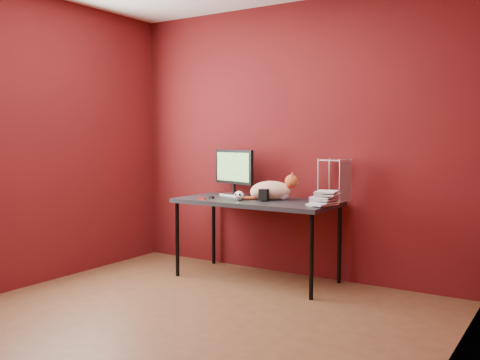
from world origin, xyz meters
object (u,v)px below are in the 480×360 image
Objects in this scene: cat at (272,190)px; book_stack at (317,122)px; desk at (256,205)px; skull_mug at (239,196)px; speaker at (264,196)px; monitor at (234,170)px.

cat is 0.81m from book_stack.
skull_mug reaches higher than desk.
skull_mug is (-0.11, -0.13, 0.09)m from desk.
book_stack is (0.51, 0.01, 0.65)m from speaker.
skull_mug is at bearing -173.96° from book_stack.
monitor is 0.53m from cat.
skull_mug is (-0.22, -0.21, -0.05)m from cat.
cat is 4.45× the size of speaker.
speaker is (0.22, 0.07, 0.01)m from skull_mug.
desk is 0.52m from monitor.
monitor is 0.47m from skull_mug.
monitor reaches higher than cat.
speaker is at bearing -111.01° from cat.
book_stack reaches higher than desk.
monitor is 1.13m from book_stack.
cat reaches higher than speaker.
monitor is at bearing 143.02° from speaker.
monitor reaches higher than skull_mug.
monitor is at bearing 146.87° from cat.
desk is at bearing -11.53° from monitor.
cat is at bearing 33.12° from desk.
cat is 0.31m from skull_mug.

